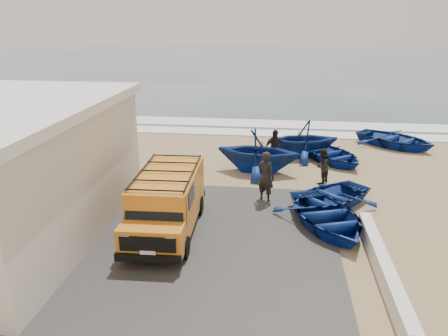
{
  "coord_description": "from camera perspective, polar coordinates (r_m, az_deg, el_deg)",
  "views": [
    {
      "loc": [
        1.98,
        -13.71,
        6.73
      ],
      "look_at": [
        0.02,
        2.0,
        1.2
      ],
      "focal_mm": 35.0,
      "sensor_mm": 36.0,
      "label": 1
    }
  ],
  "objects": [
    {
      "name": "ground",
      "position": [
        15.4,
        -1.01,
        -6.66
      ],
      "size": [
        160.0,
        160.0,
        0.0
      ],
      "primitive_type": "plane",
      "color": "#9C835A"
    },
    {
      "name": "slab",
      "position": [
        14.07,
        -10.39,
        -9.56
      ],
      "size": [
        12.0,
        10.0,
        0.05
      ],
      "primitive_type": "cube",
      "color": "#3E3B38",
      "rests_on": "ground"
    },
    {
      "name": "ocean",
      "position": [
        70.06,
        5.62,
        13.65
      ],
      "size": [
        180.0,
        88.0,
        0.01
      ],
      "primitive_type": "cube",
      "color": "#385166",
      "rests_on": "ground"
    },
    {
      "name": "surf_line",
      "position": [
        26.64,
        2.63,
        4.67
      ],
      "size": [
        180.0,
        1.6,
        0.06
      ],
      "primitive_type": "cube",
      "color": "white",
      "rests_on": "ground"
    },
    {
      "name": "surf_wash",
      "position": [
        29.07,
        3.03,
        5.88
      ],
      "size": [
        180.0,
        2.2,
        0.04
      ],
      "primitive_type": "cube",
      "color": "white",
      "rests_on": "ground"
    },
    {
      "name": "parapet",
      "position": [
        12.87,
        20.09,
        -12.18
      ],
      "size": [
        0.35,
        6.0,
        0.55
      ],
      "primitive_type": "cube",
      "color": "silver",
      "rests_on": "ground"
    },
    {
      "name": "van",
      "position": [
        14.26,
        -7.49,
        -4.19
      ],
      "size": [
        2.06,
        4.82,
        2.04
      ],
      "rotation": [
        0.0,
        0.0,
        0.03
      ],
      "color": "orange",
      "rests_on": "ground"
    },
    {
      "name": "boat_near_left",
      "position": [
        15.03,
        13.25,
        -6.13
      ],
      "size": [
        4.1,
        4.8,
        0.84
      ],
      "primitive_type": "imported",
      "rotation": [
        0.0,
        0.0,
        0.34
      ],
      "color": "navy",
      "rests_on": "ground"
    },
    {
      "name": "boat_near_right",
      "position": [
        16.65,
        13.39,
        -3.71
      ],
      "size": [
        4.52,
        4.5,
        0.77
      ],
      "primitive_type": "imported",
      "rotation": [
        0.0,
        0.0,
        -0.8
      ],
      "color": "navy",
      "rests_on": "ground"
    },
    {
      "name": "boat_mid_left",
      "position": [
        19.68,
        4.54,
        2.24
      ],
      "size": [
        4.22,
        3.79,
        1.99
      ],
      "primitive_type": "imported",
      "rotation": [
        0.0,
        0.0,
        1.42
      ],
      "color": "navy",
      "rests_on": "ground"
    },
    {
      "name": "boat_mid_right",
      "position": [
        21.77,
        13.87,
        1.74
      ],
      "size": [
        4.31,
        4.62,
        0.78
      ],
      "primitive_type": "imported",
      "rotation": [
        0.0,
        0.0,
        0.58
      ],
      "color": "navy",
      "rests_on": "ground"
    },
    {
      "name": "boat_far_left",
      "position": [
        22.18,
        10.29,
        3.79
      ],
      "size": [
        4.19,
        3.83,
        1.87
      ],
      "primitive_type": "imported",
      "rotation": [
        0.0,
        0.0,
        -1.33
      ],
      "color": "navy",
      "rests_on": "ground"
    },
    {
      "name": "boat_far_right",
      "position": [
        25.39,
        21.46,
        3.53
      ],
      "size": [
        5.11,
        4.93,
        0.86
      ],
      "primitive_type": "imported",
      "rotation": [
        0.0,
        0.0,
        0.89
      ],
      "color": "navy",
      "rests_on": "ground"
    },
    {
      "name": "fisherman_front",
      "position": [
        16.56,
        5.48,
        -1.11
      ],
      "size": [
        0.87,
        0.8,
        1.98
      ],
      "primitive_type": "imported",
      "rotation": [
        0.0,
        0.0,
        2.56
      ],
      "color": "black",
      "rests_on": "ground"
    },
    {
      "name": "fisherman_middle",
      "position": [
        18.81,
        12.67,
        0.26
      ],
      "size": [
        0.88,
        0.93,
        1.52
      ],
      "primitive_type": "imported",
      "rotation": [
        0.0,
        0.0,
        -2.12
      ],
      "color": "black",
      "rests_on": "ground"
    },
    {
      "name": "fisherman_back",
      "position": [
        20.56,
        6.59,
        2.61
      ],
      "size": [
        1.11,
        0.89,
        1.77
      ],
      "primitive_type": "imported",
      "rotation": [
        0.0,
        0.0,
        0.52
      ],
      "color": "black",
      "rests_on": "ground"
    }
  ]
}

